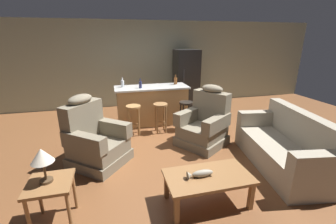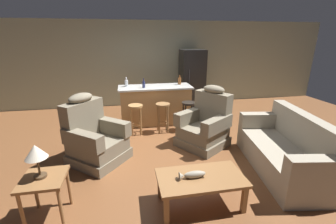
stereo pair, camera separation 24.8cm
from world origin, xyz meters
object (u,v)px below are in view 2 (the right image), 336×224
fish_figurine (192,175)px  recliner_near_island (205,125)px  recliner_near_lamp (94,138)px  bottle_tall_green (180,81)px  bottle_wine_dark (144,84)px  kitchen_island (155,105)px  table_lamp (36,153)px  bar_stool_middle (163,112)px  bar_stool_right (189,111)px  refrigerator (192,79)px  coffee_table (201,180)px  bottle_short_amber (126,83)px  bar_stool_left (136,114)px  end_table (45,185)px  couch (286,151)px

fish_figurine → recliner_near_island: bearing=65.1°
recliner_near_lamp → bottle_tall_green: 2.73m
recliner_near_island → bottle_wine_dark: size_ratio=5.28×
recliner_near_island → kitchen_island: 1.65m
recliner_near_island → table_lamp: size_ratio=2.93×
table_lamp → bottle_tall_green: bearing=52.4°
bar_stool_middle → bar_stool_right: bearing=0.0°
recliner_near_lamp → recliner_near_island: same height
fish_figurine → refrigerator: bearing=73.7°
coffee_table → bottle_short_amber: 3.40m
bottle_wine_dark → bar_stool_middle: bearing=-54.6°
recliner_near_lamp → refrigerator: (2.61, 2.86, 0.46)m
bar_stool_right → coffee_table: bearing=-102.2°
recliner_near_island → kitchen_island: size_ratio=0.67×
bar_stool_left → bottle_tall_green: (1.18, 0.77, 0.57)m
recliner_near_lamp → refrigerator: 3.90m
recliner_near_island → end_table: bearing=-2.7°
end_table → bar_stool_right: 3.36m
couch → bar_stool_middle: bearing=-39.2°
end_table → bar_stool_left: bearing=63.4°
bar_stool_left → bottle_wine_dark: (0.24, 0.52, 0.56)m
coffee_table → kitchen_island: kitchen_island is taller
bottle_tall_green → bottle_short_amber: bearing=-179.0°
kitchen_island → table_lamp: bearing=-120.4°
fish_figurine → recliner_near_island: (0.78, 1.68, -0.04)m
couch → coffee_table: bearing=27.5°
refrigerator → fish_figurine: bearing=-106.3°
end_table → bar_stool_right: (2.40, 2.35, 0.01)m
recliner_near_island → bar_stool_right: bearing=-115.2°
bar_stool_middle → bar_stool_right: (0.61, 0.00, 0.00)m
recliner_near_lamp → recliner_near_island: 2.14m
kitchen_island → bottle_tall_green: (0.65, 0.14, 0.56)m
fish_figurine → coffee_table: bearing=1.8°
bar_stool_middle → bottle_short_amber: (-0.77, 0.74, 0.57)m
coffee_table → bottle_wine_dark: (-0.44, 3.00, 0.67)m
fish_figurine → table_lamp: 1.83m
refrigerator → bottle_tall_green: refrigerator is taller
kitchen_island → bottle_tall_green: 0.87m
recliner_near_lamp → recliner_near_island: bearing=45.8°
bar_stool_right → bottle_wine_dark: size_ratio=2.99×
recliner_near_island → table_lamp: (-2.56, -1.53, 0.45)m
couch → recliner_near_island: recliner_near_island is taller
fish_figurine → bar_stool_middle: 2.48m
bottle_tall_green → recliner_near_lamp: bearing=-137.4°
recliner_near_island → bar_stool_left: recliner_near_island is taller
end_table → bottle_short_amber: bearing=71.8°
table_lamp → bar_stool_middle: (1.82, 2.33, -0.40)m
fish_figurine → recliner_near_island: recliner_near_island is taller
kitchen_island → bottle_short_amber: (-0.69, 0.11, 0.56)m
kitchen_island → bottle_tall_green: size_ratio=7.48×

